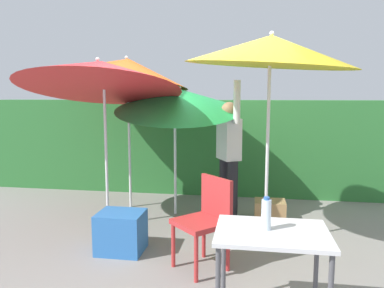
{
  "coord_description": "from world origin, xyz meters",
  "views": [
    {
      "loc": [
        0.71,
        -4.1,
        1.68
      ],
      "look_at": [
        0.0,
        0.3,
        1.1
      ],
      "focal_mm": 34.65,
      "sensor_mm": 36.0,
      "label": 1
    }
  ],
  "objects_px": {
    "umbrella_orange": "(271,51)",
    "crate_cardboard": "(270,211)",
    "cooler_box": "(121,232)",
    "folding_table": "(272,243)",
    "umbrella_rainbow": "(177,99)",
    "umbrella_navy": "(101,75)",
    "person_vendor": "(229,151)",
    "bottle_water": "(266,214)",
    "chair_plastic": "(206,217)",
    "umbrella_yellow": "(127,70)"
  },
  "relations": [
    {
      "from": "umbrella_navy",
      "to": "crate_cardboard",
      "type": "height_order",
      "value": "umbrella_navy"
    },
    {
      "from": "umbrella_rainbow",
      "to": "umbrella_orange",
      "type": "height_order",
      "value": "umbrella_orange"
    },
    {
      "from": "umbrella_orange",
      "to": "umbrella_navy",
      "type": "distance_m",
      "value": 2.08
    },
    {
      "from": "bottle_water",
      "to": "umbrella_orange",
      "type": "bearing_deg",
      "value": 87.33
    },
    {
      "from": "umbrella_rainbow",
      "to": "chair_plastic",
      "type": "bearing_deg",
      "value": -69.22
    },
    {
      "from": "umbrella_rainbow",
      "to": "chair_plastic",
      "type": "xyz_separation_m",
      "value": [
        0.6,
        -1.59,
        -1.12
      ]
    },
    {
      "from": "umbrella_rainbow",
      "to": "crate_cardboard",
      "type": "height_order",
      "value": "umbrella_rainbow"
    },
    {
      "from": "crate_cardboard",
      "to": "bottle_water",
      "type": "bearing_deg",
      "value": -93.79
    },
    {
      "from": "person_vendor",
      "to": "umbrella_orange",
      "type": "bearing_deg",
      "value": -60.73
    },
    {
      "from": "umbrella_navy",
      "to": "crate_cardboard",
      "type": "bearing_deg",
      "value": 11.9
    },
    {
      "from": "umbrella_navy",
      "to": "folding_table",
      "type": "bearing_deg",
      "value": -42.39
    },
    {
      "from": "umbrella_yellow",
      "to": "crate_cardboard",
      "type": "bearing_deg",
      "value": -10.71
    },
    {
      "from": "umbrella_orange",
      "to": "chair_plastic",
      "type": "bearing_deg",
      "value": -131.96
    },
    {
      "from": "bottle_water",
      "to": "chair_plastic",
      "type": "bearing_deg",
      "value": 121.92
    },
    {
      "from": "person_vendor",
      "to": "cooler_box",
      "type": "relative_size",
      "value": 3.86
    },
    {
      "from": "umbrella_yellow",
      "to": "bottle_water",
      "type": "height_order",
      "value": "umbrella_yellow"
    },
    {
      "from": "umbrella_orange",
      "to": "crate_cardboard",
      "type": "xyz_separation_m",
      "value": [
        0.08,
        0.75,
        -2.01
      ]
    },
    {
      "from": "chair_plastic",
      "to": "bottle_water",
      "type": "height_order",
      "value": "bottle_water"
    },
    {
      "from": "umbrella_orange",
      "to": "umbrella_navy",
      "type": "relative_size",
      "value": 1.04
    },
    {
      "from": "bottle_water",
      "to": "person_vendor",
      "type": "bearing_deg",
      "value": 99.8
    },
    {
      "from": "umbrella_orange",
      "to": "cooler_box",
      "type": "distance_m",
      "value": 2.53
    },
    {
      "from": "umbrella_yellow",
      "to": "umbrella_orange",
      "type": "bearing_deg",
      "value": -29.74
    },
    {
      "from": "umbrella_yellow",
      "to": "umbrella_navy",
      "type": "distance_m",
      "value": 0.85
    },
    {
      "from": "umbrella_yellow",
      "to": "chair_plastic",
      "type": "distance_m",
      "value": 2.76
    },
    {
      "from": "chair_plastic",
      "to": "umbrella_rainbow",
      "type": "bearing_deg",
      "value": 110.78
    },
    {
      "from": "umbrella_rainbow",
      "to": "umbrella_navy",
      "type": "bearing_deg",
      "value": -143.75
    },
    {
      "from": "person_vendor",
      "to": "folding_table",
      "type": "distance_m",
      "value": 2.47
    },
    {
      "from": "umbrella_navy",
      "to": "umbrella_orange",
      "type": "bearing_deg",
      "value": -8.28
    },
    {
      "from": "folding_table",
      "to": "umbrella_rainbow",
      "type": "bearing_deg",
      "value": 115.6
    },
    {
      "from": "umbrella_orange",
      "to": "folding_table",
      "type": "height_order",
      "value": "umbrella_orange"
    },
    {
      "from": "chair_plastic",
      "to": "crate_cardboard",
      "type": "height_order",
      "value": "chair_plastic"
    },
    {
      "from": "folding_table",
      "to": "umbrella_orange",
      "type": "bearing_deg",
      "value": 88.95
    },
    {
      "from": "person_vendor",
      "to": "bottle_water",
      "type": "bearing_deg",
      "value": -80.2
    },
    {
      "from": "chair_plastic",
      "to": "folding_table",
      "type": "height_order",
      "value": "chair_plastic"
    },
    {
      "from": "bottle_water",
      "to": "crate_cardboard",
      "type": "bearing_deg",
      "value": 86.21
    },
    {
      "from": "umbrella_orange",
      "to": "crate_cardboard",
      "type": "relative_size",
      "value": 6.02
    },
    {
      "from": "umbrella_yellow",
      "to": "chair_plastic",
      "type": "xyz_separation_m",
      "value": [
        1.39,
        -1.81,
        -1.54
      ]
    },
    {
      "from": "person_vendor",
      "to": "crate_cardboard",
      "type": "bearing_deg",
      "value": -11.9
    },
    {
      "from": "chair_plastic",
      "to": "crate_cardboard",
      "type": "distance_m",
      "value": 1.62
    },
    {
      "from": "cooler_box",
      "to": "crate_cardboard",
      "type": "distance_m",
      "value": 2.03
    },
    {
      "from": "umbrella_rainbow",
      "to": "umbrella_navy",
      "type": "height_order",
      "value": "umbrella_navy"
    },
    {
      "from": "cooler_box",
      "to": "folding_table",
      "type": "distance_m",
      "value": 1.93
    },
    {
      "from": "umbrella_rainbow",
      "to": "umbrella_orange",
      "type": "xyz_separation_m",
      "value": [
        1.21,
        -0.92,
        0.53
      ]
    },
    {
      "from": "umbrella_orange",
      "to": "folding_table",
      "type": "xyz_separation_m",
      "value": [
        -0.03,
        -1.55,
        -1.52
      ]
    },
    {
      "from": "chair_plastic",
      "to": "bottle_water",
      "type": "bearing_deg",
      "value": -58.08
    },
    {
      "from": "crate_cardboard",
      "to": "bottle_water",
      "type": "height_order",
      "value": "bottle_water"
    },
    {
      "from": "umbrella_yellow",
      "to": "person_vendor",
      "type": "distance_m",
      "value": 1.9
    },
    {
      "from": "umbrella_yellow",
      "to": "folding_table",
      "type": "bearing_deg",
      "value": -53.8
    },
    {
      "from": "umbrella_rainbow",
      "to": "bottle_water",
      "type": "height_order",
      "value": "umbrella_rainbow"
    },
    {
      "from": "crate_cardboard",
      "to": "umbrella_navy",
      "type": "bearing_deg",
      "value": -168.1
    }
  ]
}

